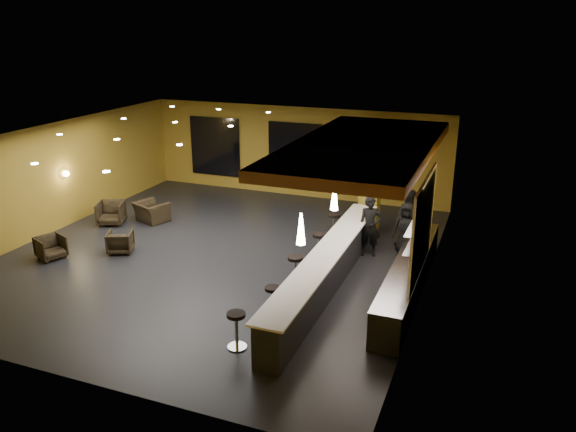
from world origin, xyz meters
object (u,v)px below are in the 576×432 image
(armchair_a, at_px, (51,247))
(armchair_d, at_px, (151,212))
(pendant_2, at_px, (359,173))
(armchair_c, at_px, (111,213))
(pendant_1, at_px, (334,197))
(staff_c, at_px, (406,229))
(bar_stool_0, at_px, (236,326))
(bar_stool_1, at_px, (273,297))
(armchair_b, at_px, (120,242))
(pendant_0, at_px, (301,229))
(staff_b, at_px, (410,220))
(bar_stool_4, at_px, (334,223))
(prep_counter, at_px, (408,278))
(bar_stool_2, at_px, (295,267))
(column, at_px, (370,179))
(bar_counter, at_px, (327,271))
(bar_stool_3, at_px, (319,243))
(staff_a, at_px, (370,226))

(armchair_a, height_order, armchair_d, armchair_d)
(pendant_2, relative_size, armchair_c, 0.81)
(pendant_1, bearing_deg, staff_c, 59.53)
(staff_c, distance_m, bar_stool_0, 6.81)
(bar_stool_1, bearing_deg, armchair_b, 161.41)
(armchair_a, bearing_deg, pendant_0, -74.51)
(pendant_2, bearing_deg, staff_b, 19.70)
(pendant_0, distance_m, bar_stool_4, 5.82)
(pendant_2, bearing_deg, prep_counter, -51.34)
(staff_c, relative_size, bar_stool_4, 1.91)
(bar_stool_2, bearing_deg, prep_counter, 12.92)
(armchair_a, height_order, bar_stool_0, bar_stool_0)
(armchair_c, relative_size, bar_stool_4, 1.04)
(armchair_a, xyz_separation_m, bar_stool_1, (7.34, -0.82, 0.14))
(staff_b, relative_size, staff_c, 1.16)
(bar_stool_1, bearing_deg, bar_stool_4, 91.11)
(column, distance_m, bar_stool_2, 4.97)
(armchair_d, bearing_deg, staff_c, -157.46)
(armchair_b, bearing_deg, prep_counter, 158.20)
(pendant_1, xyz_separation_m, bar_stool_1, (-0.75, -2.32, -1.87))
(prep_counter, bearing_deg, column, 116.00)
(staff_c, relative_size, armchair_a, 2.14)
(armchair_b, bearing_deg, bar_stool_1, 136.97)
(column, relative_size, staff_c, 2.20)
(armchair_c, bearing_deg, bar_counter, -36.34)
(pendant_2, distance_m, bar_stool_3, 2.37)
(bar_stool_0, distance_m, bar_stool_1, 1.54)
(pendant_0, distance_m, bar_stool_0, 2.45)
(armchair_d, bearing_deg, pendant_0, 167.40)
(pendant_0, relative_size, bar_stool_3, 0.87)
(armchair_b, height_order, armchair_c, armchair_c)
(armchair_a, xyz_separation_m, bar_stool_2, (7.28, 0.85, 0.20))
(bar_counter, bearing_deg, staff_b, 67.05)
(armchair_b, bearing_deg, staff_b, 178.79)
(staff_c, height_order, bar_stool_1, staff_c)
(prep_counter, relative_size, pendant_0, 8.57)
(pendant_2, height_order, staff_b, pendant_2)
(bar_counter, distance_m, staff_a, 2.64)
(column, relative_size, armchair_c, 4.04)
(prep_counter, xyz_separation_m, staff_c, (-0.52, 2.52, 0.36))
(bar_stool_0, bearing_deg, staff_c, 69.19)
(armchair_b, height_order, bar_stool_0, bar_stool_0)
(pendant_2, relative_size, armchair_a, 0.94)
(armchair_a, bearing_deg, armchair_c, 26.83)
(armchair_b, bearing_deg, bar_stool_4, -173.70)
(armchair_d, height_order, bar_stool_1, bar_stool_1)
(armchair_a, height_order, bar_stool_1, bar_stool_1)
(armchair_c, relative_size, bar_stool_1, 1.16)
(bar_stool_3, relative_size, bar_stool_4, 0.96)
(bar_counter, height_order, bar_stool_4, bar_counter)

